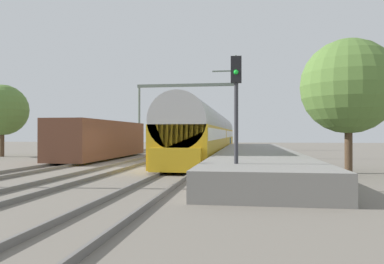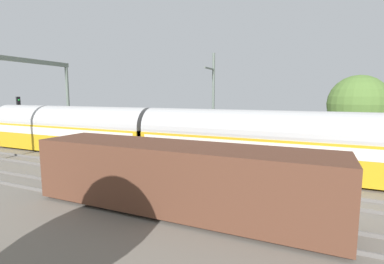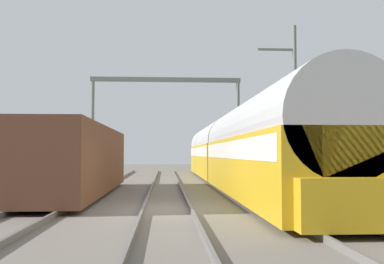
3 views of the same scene
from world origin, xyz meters
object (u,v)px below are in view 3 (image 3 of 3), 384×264
object	(u,v)px
railway_signal_far	(225,140)
catenary_gantry	(166,106)
freight_car	(76,160)
person_crossing	(235,163)
passenger_train	(233,150)

from	to	relation	value
railway_signal_far	catenary_gantry	size ratio (longest dim) A/B	0.39
freight_car	person_crossing	size ratio (longest dim) A/B	7.51
freight_car	railway_signal_far	size ratio (longest dim) A/B	2.74
passenger_train	railway_signal_far	world-z (taller)	railway_signal_far
passenger_train	freight_car	size ratio (longest dim) A/B	2.53
passenger_train	railway_signal_far	xyz separation A→B (m)	(1.92, 17.40, 1.08)
passenger_train	catenary_gantry	bearing A→B (deg)	110.10
freight_car	catenary_gantry	bearing A→B (deg)	77.07
passenger_train	catenary_gantry	size ratio (longest dim) A/B	2.74
freight_car	person_crossing	world-z (taller)	freight_car
freight_car	passenger_train	bearing A→B (deg)	39.07
passenger_train	freight_car	world-z (taller)	passenger_train
railway_signal_far	catenary_gantry	distance (m)	9.39
freight_car	catenary_gantry	distance (m)	17.49
freight_car	railway_signal_far	world-z (taller)	railway_signal_far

